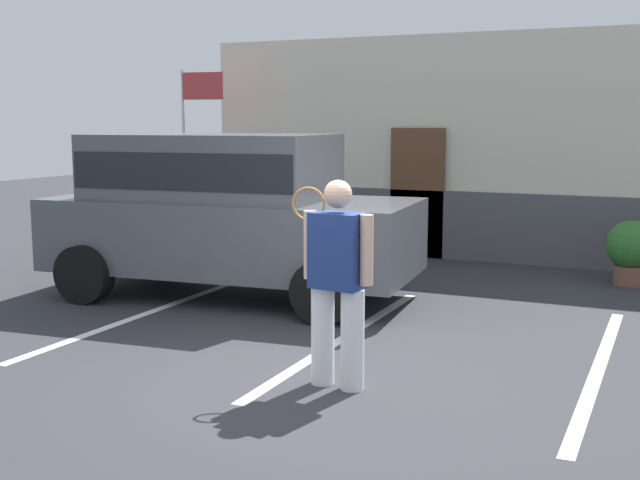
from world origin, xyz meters
The scene contains 9 objects.
ground_plane centered at (0.00, 0.00, 0.00)m, with size 40.00×40.00×0.00m, color #2D2D33.
parking_stripe_0 centered at (-2.63, 1.50, 0.00)m, with size 0.12×4.40×0.01m, color silver.
parking_stripe_1 centered at (-0.13, 1.50, 0.00)m, with size 0.12×4.40×0.01m, color silver.
parking_stripe_2 centered at (2.37, 1.50, 0.00)m, with size 0.12×4.40×0.01m, color silver.
house_frontage centered at (-0.01, 6.77, 1.68)m, with size 9.36×0.40×3.58m.
parked_suv centered at (-2.29, 2.72, 1.15)m, with size 4.75×2.48×2.05m.
tennis_player_man centered at (0.40, 0.05, 0.91)m, with size 0.78×0.32×1.74m.
potted_plant_by_porch centered at (2.37, 5.61, 0.49)m, with size 0.67×0.67×0.88m.
flag_pole centered at (-4.66, 5.66, 2.12)m, with size 0.80×0.08×3.06m.
Camera 1 is at (2.96, -5.95, 2.22)m, focal length 45.11 mm.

